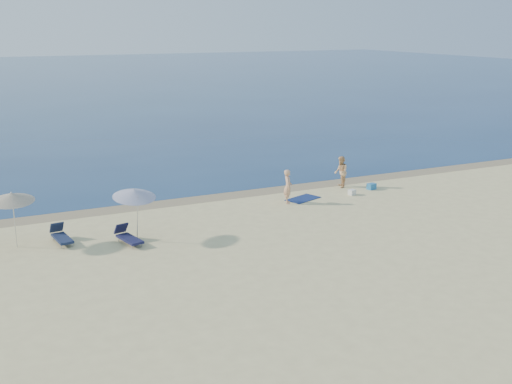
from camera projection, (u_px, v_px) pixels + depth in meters
ground at (511, 350)px, 18.60m from camera, size 160.00×160.00×0.00m
sea at (41, 80)px, 105.88m from camera, size 240.00×160.00×0.01m
wet_sand_strip at (239, 194)px, 35.53m from camera, size 240.00×1.60×0.00m
person_left at (288, 187)px, 33.54m from camera, size 0.67×0.78×1.80m
person_right at (341, 172)px, 36.79m from camera, size 0.97×1.08×1.81m
beach_towel at (303, 199)px, 34.53m from camera, size 2.13×1.65×0.03m
white_bag at (352, 192)px, 35.32m from camera, size 0.42×0.38×0.30m
blue_cooler at (372, 186)px, 36.51m from camera, size 0.54×0.43×0.34m
umbrella_near at (134, 193)px, 27.56m from camera, size 2.10×2.12×2.45m
umbrella_far at (12, 197)px, 26.73m from camera, size 2.01×2.03×2.48m
lounger_left at (61, 236)px, 27.64m from camera, size 0.78×1.80×0.77m
lounger_right at (128, 237)px, 27.55m from camera, size 0.94×1.82×0.77m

